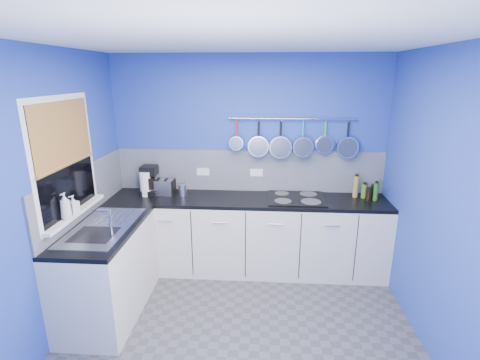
# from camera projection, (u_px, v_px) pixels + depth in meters

# --- Properties ---
(floor) EXTENTS (3.20, 3.00, 0.02)m
(floor) POSITION_uv_depth(u_px,v_px,m) (240.00, 338.00, 3.22)
(floor) COLOR #47474C
(floor) RESTS_ON ground
(ceiling) EXTENTS (3.20, 3.00, 0.02)m
(ceiling) POSITION_uv_depth(u_px,v_px,m) (240.00, 38.00, 2.50)
(ceiling) COLOR white
(ceiling) RESTS_ON ground
(wall_back) EXTENTS (3.20, 0.02, 2.50)m
(wall_back) POSITION_uv_depth(u_px,v_px,m) (248.00, 162.00, 4.30)
(wall_back) COLOR #263FA4
(wall_back) RESTS_ON ground
(wall_front) EXTENTS (3.20, 0.02, 2.50)m
(wall_front) POSITION_uv_depth(u_px,v_px,m) (214.00, 342.00, 1.41)
(wall_front) COLOR #263FA4
(wall_front) RESTS_ON ground
(wall_left) EXTENTS (0.02, 3.00, 2.50)m
(wall_left) POSITION_uv_depth(u_px,v_px,m) (47.00, 202.00, 2.96)
(wall_left) COLOR #263FA4
(wall_left) RESTS_ON ground
(wall_right) EXTENTS (0.02, 3.00, 2.50)m
(wall_right) POSITION_uv_depth(u_px,v_px,m) (448.00, 212.00, 2.75)
(wall_right) COLOR #263FA4
(wall_right) RESTS_ON ground
(backsplash_back) EXTENTS (3.20, 0.02, 0.50)m
(backsplash_back) POSITION_uv_depth(u_px,v_px,m) (248.00, 171.00, 4.31)
(backsplash_back) COLOR #9C9FA6
(backsplash_back) RESTS_ON wall_back
(backsplash_left) EXTENTS (0.02, 1.80, 0.50)m
(backsplash_left) POSITION_uv_depth(u_px,v_px,m) (85.00, 191.00, 3.56)
(backsplash_left) COLOR #9C9FA6
(backsplash_left) RESTS_ON wall_left
(cabinet_run_back) EXTENTS (3.20, 0.60, 0.86)m
(cabinet_run_back) POSITION_uv_depth(u_px,v_px,m) (247.00, 235.00, 4.24)
(cabinet_run_back) COLOR beige
(cabinet_run_back) RESTS_ON ground
(worktop_back) EXTENTS (3.20, 0.60, 0.04)m
(worktop_back) POSITION_uv_depth(u_px,v_px,m) (247.00, 200.00, 4.11)
(worktop_back) COLOR black
(worktop_back) RESTS_ON cabinet_run_back
(cabinet_run_left) EXTENTS (0.60, 1.20, 0.86)m
(cabinet_run_left) POSITION_uv_depth(u_px,v_px,m) (108.00, 272.00, 3.46)
(cabinet_run_left) COLOR beige
(cabinet_run_left) RESTS_ON ground
(worktop_left) EXTENTS (0.60, 1.20, 0.04)m
(worktop_left) POSITION_uv_depth(u_px,v_px,m) (103.00, 229.00, 3.33)
(worktop_left) COLOR black
(worktop_left) RESTS_ON cabinet_run_left
(window_frame) EXTENTS (0.01, 1.00, 1.10)m
(window_frame) POSITION_uv_depth(u_px,v_px,m) (65.00, 159.00, 3.16)
(window_frame) COLOR white
(window_frame) RESTS_ON wall_left
(window_glass) EXTENTS (0.01, 0.90, 1.00)m
(window_glass) POSITION_uv_depth(u_px,v_px,m) (66.00, 159.00, 3.16)
(window_glass) COLOR black
(window_glass) RESTS_ON wall_left
(bamboo_blind) EXTENTS (0.01, 0.90, 0.55)m
(bamboo_blind) POSITION_uv_depth(u_px,v_px,m) (63.00, 133.00, 3.10)
(bamboo_blind) COLOR olive
(bamboo_blind) RESTS_ON wall_left
(window_sill) EXTENTS (0.10, 0.98, 0.03)m
(window_sill) POSITION_uv_depth(u_px,v_px,m) (75.00, 213.00, 3.31)
(window_sill) COLOR white
(window_sill) RESTS_ON wall_left
(sink_unit) EXTENTS (0.50, 0.95, 0.01)m
(sink_unit) POSITION_uv_depth(u_px,v_px,m) (103.00, 227.00, 3.33)
(sink_unit) COLOR silver
(sink_unit) RESTS_ON worktop_left
(mixer_tap) EXTENTS (0.12, 0.08, 0.26)m
(mixer_tap) POSITION_uv_depth(u_px,v_px,m) (110.00, 222.00, 3.11)
(mixer_tap) COLOR silver
(mixer_tap) RESTS_ON worktop_left
(socket_left) EXTENTS (0.15, 0.01, 0.09)m
(socket_left) POSITION_uv_depth(u_px,v_px,m) (203.00, 172.00, 4.34)
(socket_left) COLOR white
(socket_left) RESTS_ON backsplash_back
(socket_right) EXTENTS (0.15, 0.01, 0.09)m
(socket_right) POSITION_uv_depth(u_px,v_px,m) (256.00, 173.00, 4.30)
(socket_right) COLOR white
(socket_right) RESTS_ON backsplash_back
(pot_rail) EXTENTS (1.45, 0.02, 0.02)m
(pot_rail) POSITION_uv_depth(u_px,v_px,m) (292.00, 119.00, 4.06)
(pot_rail) COLOR silver
(pot_rail) RESTS_ON wall_back
(soap_bottle_a) EXTENTS (0.10, 0.10, 0.24)m
(soap_bottle_a) POSITION_uv_depth(u_px,v_px,m) (65.00, 206.00, 3.10)
(soap_bottle_a) COLOR white
(soap_bottle_a) RESTS_ON window_sill
(soap_bottle_b) EXTENTS (0.10, 0.10, 0.17)m
(soap_bottle_b) POSITION_uv_depth(u_px,v_px,m) (73.00, 205.00, 3.23)
(soap_bottle_b) COLOR white
(soap_bottle_b) RESTS_ON window_sill
(paper_towel) EXTENTS (0.13, 0.13, 0.29)m
(paper_towel) POSITION_uv_depth(u_px,v_px,m) (146.00, 184.00, 4.15)
(paper_towel) COLOR white
(paper_towel) RESTS_ON worktop_back
(coffee_maker) EXTENTS (0.19, 0.21, 0.34)m
(coffee_maker) POSITION_uv_depth(u_px,v_px,m) (149.00, 180.00, 4.19)
(coffee_maker) COLOR black
(coffee_maker) RESTS_ON worktop_back
(toaster) EXTENTS (0.29, 0.19, 0.18)m
(toaster) POSITION_uv_depth(u_px,v_px,m) (162.00, 187.00, 4.22)
(toaster) COLOR silver
(toaster) RESTS_ON worktop_back
(canister) EXTENTS (0.10, 0.10, 0.13)m
(canister) POSITION_uv_depth(u_px,v_px,m) (183.00, 190.00, 4.17)
(canister) COLOR silver
(canister) RESTS_ON worktop_back
(hob) EXTENTS (0.64, 0.57, 0.01)m
(hob) POSITION_uv_depth(u_px,v_px,m) (296.00, 198.00, 4.10)
(hob) COLOR black
(hob) RESTS_ON worktop_back
(pan_0) EXTENTS (0.16, 0.12, 0.35)m
(pan_0) POSITION_uv_depth(u_px,v_px,m) (237.00, 134.00, 4.14)
(pan_0) COLOR silver
(pan_0) RESTS_ON pot_rail
(pan_1) EXTENTS (0.24, 0.09, 0.43)m
(pan_1) POSITION_uv_depth(u_px,v_px,m) (259.00, 138.00, 4.14)
(pan_1) COLOR silver
(pan_1) RESTS_ON pot_rail
(pan_2) EXTENTS (0.26, 0.09, 0.45)m
(pan_2) POSITION_uv_depth(u_px,v_px,m) (281.00, 138.00, 4.12)
(pan_2) COLOR silver
(pan_2) RESTS_ON pot_rail
(pan_3) EXTENTS (0.23, 0.12, 0.42)m
(pan_3) POSITION_uv_depth(u_px,v_px,m) (303.00, 138.00, 4.10)
(pan_3) COLOR silver
(pan_3) RESTS_ON pot_rail
(pan_4) EXTENTS (0.20, 0.05, 0.39)m
(pan_4) POSITION_uv_depth(u_px,v_px,m) (325.00, 137.00, 4.08)
(pan_4) COLOR silver
(pan_4) RESTS_ON pot_rail
(pan_5) EXTENTS (0.25, 0.08, 0.44)m
(pan_5) POSITION_uv_depth(u_px,v_px,m) (348.00, 139.00, 4.07)
(pan_5) COLOR silver
(pan_5) RESTS_ON pot_rail
(condiment_0) EXTENTS (0.06, 0.06, 0.15)m
(condiment_0) POSITION_uv_depth(u_px,v_px,m) (373.00, 192.00, 4.09)
(condiment_0) COLOR black
(condiment_0) RESTS_ON worktop_back
(condiment_1) EXTENTS (0.07, 0.07, 0.16)m
(condiment_1) POSITION_uv_depth(u_px,v_px,m) (364.00, 191.00, 4.10)
(condiment_1) COLOR #3F721E
(condiment_1) RESTS_ON worktop_back
(condiment_2) EXTENTS (0.06, 0.06, 0.25)m
(condiment_2) POSITION_uv_depth(u_px,v_px,m) (356.00, 187.00, 4.11)
(condiment_2) COLOR olive
(condiment_2) RESTS_ON worktop_back
(condiment_3) EXTENTS (0.05, 0.05, 0.20)m
(condiment_3) POSITION_uv_depth(u_px,v_px,m) (376.00, 192.00, 4.00)
(condiment_3) COLOR #265919
(condiment_3) RESTS_ON worktop_back
(condiment_4) EXTENTS (0.07, 0.07, 0.13)m
(condiment_4) POSITION_uv_depth(u_px,v_px,m) (369.00, 195.00, 4.03)
(condiment_4) COLOR black
(condiment_4) RESTS_ON worktop_back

